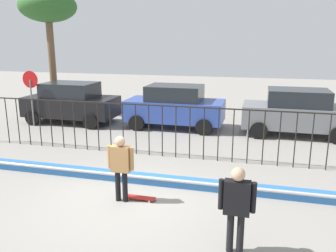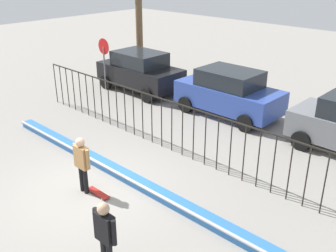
{
  "view_description": "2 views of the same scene",
  "coord_description": "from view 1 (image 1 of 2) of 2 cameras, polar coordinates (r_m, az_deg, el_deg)",
  "views": [
    {
      "loc": [
        3.05,
        -7.38,
        3.83
      ],
      "look_at": [
        0.59,
        1.94,
        1.44
      ],
      "focal_mm": 37.27,
      "sensor_mm": 36.0,
      "label": 1
    },
    {
      "loc": [
        8.01,
        -5.24,
        6.0
      ],
      "look_at": [
        0.62,
        2.59,
        1.34
      ],
      "focal_mm": 41.91,
      "sensor_mm": 36.0,
      "label": 2
    }
  ],
  "objects": [
    {
      "name": "skateboard",
      "position": [
        8.78,
        -4.66,
        -11.59
      ],
      "size": [
        0.8,
        0.2,
        0.07
      ],
      "rotation": [
        0.0,
        0.0,
        -0.24
      ],
      "color": "#A51E19",
      "rests_on": "ground"
    },
    {
      "name": "camera_operator",
      "position": [
        6.52,
        11.18,
        -12.16
      ],
      "size": [
        0.67,
        0.25,
        1.66
      ],
      "rotation": [
        0.0,
        0.0,
        3.03
      ],
      "color": "black",
      "rests_on": "ground"
    },
    {
      "name": "parked_car_blue",
      "position": [
        15.47,
        1.11,
        3.26
      ],
      "size": [
        4.3,
        2.12,
        1.9
      ],
      "rotation": [
        0.0,
        0.0,
        0.05
      ],
      "color": "#2D479E",
      "rests_on": "ground"
    },
    {
      "name": "palm_tree_short",
      "position": [
        19.68,
        -19.03,
        17.64
      ],
      "size": [
        2.91,
        2.91,
        6.29
      ],
      "color": "brown",
      "rests_on": "ground"
    },
    {
      "name": "parked_car_gray",
      "position": [
        15.14,
        20.32,
        2.15
      ],
      "size": [
        4.3,
        2.12,
        1.9
      ],
      "rotation": [
        0.0,
        0.0,
        0.03
      ],
      "color": "slate",
      "rests_on": "ground"
    },
    {
      "name": "parked_car_black",
      "position": [
        17.06,
        -15.57,
        3.75
      ],
      "size": [
        4.3,
        2.12,
        1.9
      ],
      "rotation": [
        0.0,
        0.0,
        -0.06
      ],
      "color": "black",
      "rests_on": "ground"
    },
    {
      "name": "bowl_coping_ledge",
      "position": [
        9.77,
        -4.62,
        -8.48
      ],
      "size": [
        11.0,
        0.4,
        0.27
      ],
      "color": "#2D6BB7",
      "rests_on": "ground"
    },
    {
      "name": "perimeter_fence",
      "position": [
        11.56,
        -0.95,
        0.16
      ],
      "size": [
        14.04,
        0.04,
        1.76
      ],
      "color": "black",
      "rests_on": "ground"
    },
    {
      "name": "ground_plane",
      "position": [
        8.86,
        -7.05,
        -11.84
      ],
      "size": [
        60.0,
        60.0,
        0.0
      ],
      "primitive_type": "plane",
      "color": "gray"
    },
    {
      "name": "skateboarder",
      "position": [
        8.42,
        -7.75,
        -5.97
      ],
      "size": [
        0.66,
        0.25,
        1.64
      ],
      "rotation": [
        0.0,
        0.0,
        -0.58
      ],
      "color": "black",
      "rests_on": "ground"
    },
    {
      "name": "stop_sign",
      "position": [
        16.84,
        -21.49,
        5.39
      ],
      "size": [
        0.76,
        0.07,
        2.5
      ],
      "color": "slate",
      "rests_on": "ground"
    }
  ]
}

